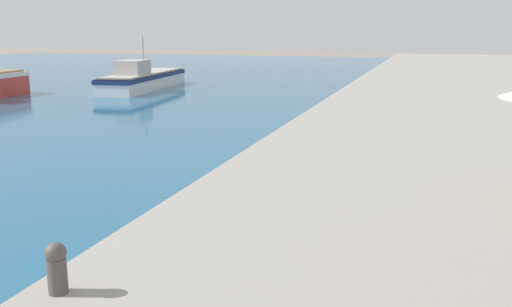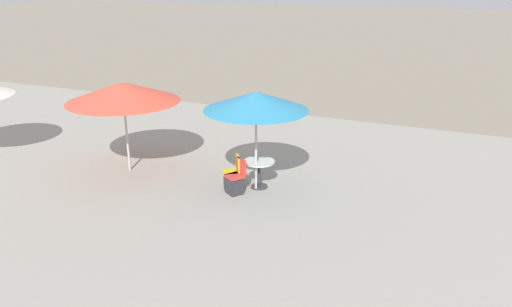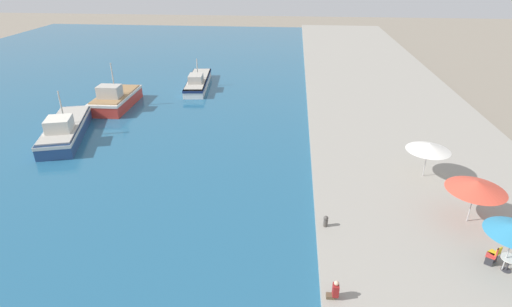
# 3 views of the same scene
# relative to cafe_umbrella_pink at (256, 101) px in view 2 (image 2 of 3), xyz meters

# --- Properties ---
(cafe_umbrella_pink) EXTENTS (2.61, 2.61, 2.59)m
(cafe_umbrella_pink) POSITION_rel_cafe_umbrella_pink_xyz_m (0.00, 0.00, 0.00)
(cafe_umbrella_pink) COLOR #B7B7B7
(cafe_umbrella_pink) RESTS_ON quay_promenade
(cafe_umbrella_white) EXTENTS (3.09, 3.09, 2.55)m
(cafe_umbrella_white) POSITION_rel_cafe_umbrella_pink_xyz_m (-0.16, 3.87, -0.08)
(cafe_umbrella_white) COLOR #B7B7B7
(cafe_umbrella_white) RESTS_ON quay_promenade
(cafe_table) EXTENTS (0.80, 0.80, 0.74)m
(cafe_table) POSITION_rel_cafe_umbrella_pink_xyz_m (0.18, -0.01, -1.83)
(cafe_table) COLOR #333338
(cafe_table) RESTS_ON quay_promenade
(cafe_chair_left) EXTENTS (0.58, 0.57, 0.91)m
(cafe_chair_left) POSITION_rel_cafe_umbrella_pink_xyz_m (-0.42, 0.38, -2.03)
(cafe_chair_left) COLOR #2D2D33
(cafe_chair_left) RESTS_ON quay_promenade
(cafe_chair_right) EXTENTS (0.57, 0.58, 0.91)m
(cafe_chair_right) POSITION_rel_cafe_umbrella_pink_xyz_m (-0.23, 0.58, -2.03)
(cafe_chair_right) COLOR #2D2D33
(cafe_chair_right) RESTS_ON quay_promenade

